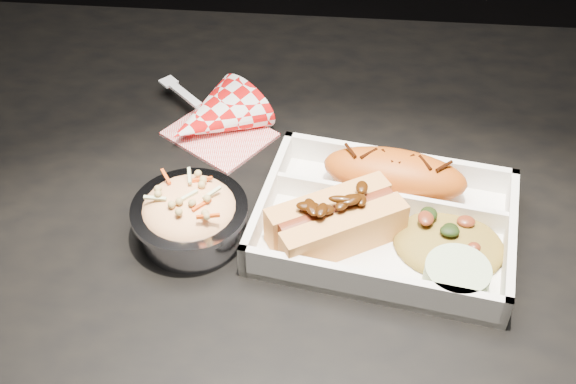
% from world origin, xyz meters
% --- Properties ---
extents(dining_table, '(1.20, 0.80, 0.75)m').
position_xyz_m(dining_table, '(0.00, 0.00, 0.66)').
color(dining_table, black).
rests_on(dining_table, ground).
extents(food_tray, '(0.28, 0.22, 0.04)m').
position_xyz_m(food_tray, '(0.03, -0.02, 0.76)').
color(food_tray, white).
rests_on(food_tray, dining_table).
extents(fried_pastry, '(0.16, 0.08, 0.05)m').
position_xyz_m(fried_pastry, '(0.04, 0.03, 0.78)').
color(fried_pastry, '#BF5313').
rests_on(fried_pastry, food_tray).
extents(hotdog, '(0.14, 0.12, 0.06)m').
position_xyz_m(hotdog, '(-0.02, -0.04, 0.78)').
color(hotdog, '#E89C4F').
rests_on(hotdog, food_tray).
extents(fried_rice_mound, '(0.12, 0.11, 0.03)m').
position_xyz_m(fried_rice_mound, '(0.09, -0.05, 0.77)').
color(fried_rice_mound, olive).
rests_on(fried_rice_mound, food_tray).
extents(cupcake_liner, '(0.06, 0.06, 0.03)m').
position_xyz_m(cupcake_liner, '(0.10, -0.10, 0.77)').
color(cupcake_liner, '#A8C091').
rests_on(cupcake_liner, food_tray).
extents(foil_coleslaw_cup, '(0.11, 0.11, 0.07)m').
position_xyz_m(foil_coleslaw_cup, '(-0.16, -0.04, 0.78)').
color(foil_coleslaw_cup, silver).
rests_on(foil_coleslaw_cup, dining_table).
extents(napkin_fork, '(0.16, 0.15, 0.10)m').
position_xyz_m(napkin_fork, '(-0.17, 0.13, 0.77)').
color(napkin_fork, red).
rests_on(napkin_fork, dining_table).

